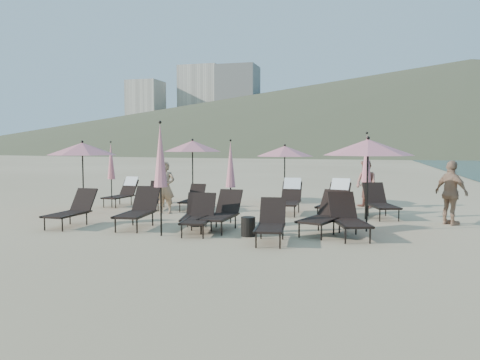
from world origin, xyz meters
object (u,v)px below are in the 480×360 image
(lounger_2, at_px, (196,213))
(umbrella_open_2, at_px, (192,146))
(lounger_4, at_px, (325,214))
(lounger_8, at_px, (193,198))
(lounger_11, at_px, (380,202))
(umbrella_open_3, at_px, (285,151))
(lounger_12, at_px, (271,222))
(umbrella_open_1, at_px, (368,147))
(lounger_10, at_px, (335,199))
(umbrella_closed_1, at_px, (366,159))
(side_table_0, at_px, (196,218))
(lounger_13, at_px, (199,215))
(beachgoer_a, at_px, (166,188))
(beachgoer_c, at_px, (451,193))
(lounger_5, at_px, (348,217))
(lounger_6, at_px, (123,192))
(side_table_1, at_px, (248,227))
(umbrella_open_0, at_px, (82,149))
(lounger_9, at_px, (290,197))
(lounger_1, at_px, (139,209))
(umbrella_closed_0, at_px, (160,156))
(lounger_0, at_px, (72,209))
(umbrella_closed_3, at_px, (231,165))
(lounger_3, at_px, (222,212))

(lounger_2, xyz_separation_m, umbrella_open_2, (-2.19, 5.36, 1.79))
(lounger_4, height_order, lounger_8, lounger_4)
(lounger_11, distance_m, umbrella_open_3, 4.31)
(lounger_12, xyz_separation_m, umbrella_open_1, (2.12, 1.90, 1.72))
(lounger_10, bearing_deg, umbrella_closed_1, -9.98)
(lounger_2, bearing_deg, side_table_0, 97.56)
(lounger_13, xyz_separation_m, beachgoer_a, (-2.30, 2.97, 0.41))
(lounger_2, relative_size, beachgoer_c, 0.93)
(lounger_5, xyz_separation_m, lounger_6, (-8.45, 4.10, 0.02))
(lounger_11, height_order, lounger_13, lounger_11)
(lounger_10, xyz_separation_m, beachgoer_c, (3.24, -0.78, 0.35))
(side_table_1, bearing_deg, umbrella_open_0, 159.46)
(lounger_9, relative_size, lounger_10, 0.94)
(lounger_6, distance_m, umbrella_open_0, 2.87)
(lounger_4, height_order, umbrella_closed_1, umbrella_closed_1)
(lounger_1, distance_m, lounger_8, 3.80)
(lounger_10, relative_size, beachgoer_c, 1.08)
(lounger_5, height_order, umbrella_closed_0, umbrella_closed_0)
(lounger_0, relative_size, lounger_6, 1.01)
(umbrella_open_0, xyz_separation_m, beachgoer_a, (2.57, 0.77, -1.27))
(lounger_10, distance_m, beachgoer_a, 5.50)
(lounger_6, xyz_separation_m, umbrella_open_0, (-0.10, -2.36, 1.62))
(lounger_4, bearing_deg, umbrella_open_3, 127.93)
(lounger_8, xyz_separation_m, side_table_0, (1.32, -3.17, -0.20))
(umbrella_open_3, bearing_deg, lounger_9, -74.88)
(lounger_8, height_order, umbrella_closed_0, umbrella_closed_0)
(lounger_9, bearing_deg, lounger_6, 174.27)
(lounger_11, distance_m, umbrella_open_0, 9.66)
(lounger_6, relative_size, side_table_0, 4.16)
(side_table_1, relative_size, beachgoer_c, 0.26)
(lounger_8, bearing_deg, lounger_13, -69.47)
(lounger_2, height_order, lounger_11, lounger_11)
(lounger_13, height_order, side_table_1, lounger_13)
(umbrella_closed_0, distance_m, umbrella_closed_3, 2.60)
(lounger_1, height_order, lounger_8, lounger_1)
(lounger_5, bearing_deg, lounger_0, 165.91)
(lounger_5, relative_size, lounger_13, 1.10)
(lounger_3, bearing_deg, umbrella_open_3, 85.32)
(umbrella_open_0, bearing_deg, lounger_12, -22.03)
(lounger_0, relative_size, umbrella_open_0, 0.72)
(lounger_2, bearing_deg, beachgoer_a, 115.91)
(lounger_2, bearing_deg, lounger_0, 175.54)
(lounger_0, height_order, side_table_1, lounger_0)
(lounger_8, xyz_separation_m, beachgoer_a, (-0.52, -1.13, 0.45))
(lounger_8, distance_m, side_table_0, 3.44)
(lounger_0, bearing_deg, lounger_12, -5.46)
(lounger_1, distance_m, beachgoer_c, 8.68)
(lounger_13, xyz_separation_m, umbrella_open_1, (4.10, 1.32, 1.72))
(beachgoer_c, bearing_deg, beachgoer_a, 50.25)
(lounger_8, bearing_deg, side_table_1, -56.65)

